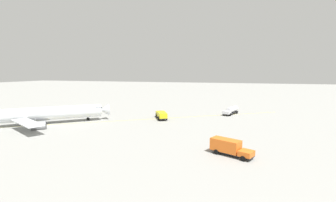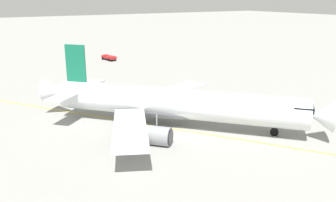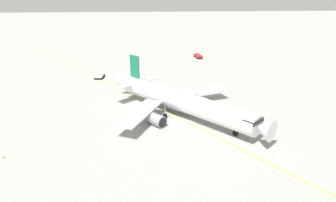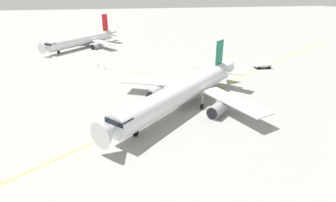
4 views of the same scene
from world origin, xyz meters
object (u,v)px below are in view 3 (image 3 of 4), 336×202
object	(u,v)px
pushback_tug_truck	(99,75)
safety_cone_near	(4,157)
airliner_main	(180,102)
ops_pickup_truck	(198,56)

from	to	relation	value
pushback_tug_truck	safety_cone_near	bearing A→B (deg)	-8.78
pushback_tug_truck	safety_cone_near	world-z (taller)	pushback_tug_truck
airliner_main	pushback_tug_truck	distance (m)	37.56
airliner_main	safety_cone_near	distance (m)	34.55
airliner_main	pushback_tug_truck	bearing A→B (deg)	173.86
ops_pickup_truck	airliner_main	bearing A→B (deg)	157.68
ops_pickup_truck	safety_cone_near	distance (m)	83.54
airliner_main	ops_pickup_truck	distance (m)	57.19
airliner_main	safety_cone_near	xyz separation A→B (m)	(15.16, -30.92, -2.84)
airliner_main	pushback_tug_truck	xyz separation A→B (m)	(-30.62, -21.63, -2.31)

